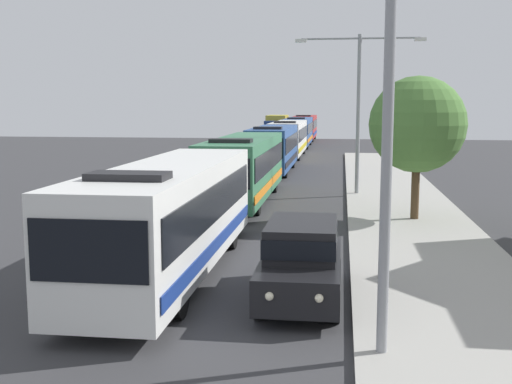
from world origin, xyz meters
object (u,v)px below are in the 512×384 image
(box_truck_oncoming, at_px, (277,127))
(roadside_tree, at_px, (417,125))
(bus_lead, at_px, (172,214))
(bus_middle, at_px, (273,147))
(bus_tail_end, at_px, (305,127))
(bus_fourth_in_line, at_px, (289,137))
(streetlamp_near, at_px, (389,83))
(white_suv, at_px, (302,258))
(streetlamp_mid, at_px, (359,96))
(bus_rear, at_px, (298,131))
(bus_second_in_line, at_px, (244,166))

(box_truck_oncoming, xyz_separation_m, roadside_tree, (10.81, -52.53, 2.16))
(roadside_tree, bearing_deg, bus_lead, -130.60)
(bus_middle, distance_m, bus_tail_end, 37.50)
(bus_middle, distance_m, bus_fourth_in_line, 12.62)
(bus_middle, xyz_separation_m, streetlamp_near, (5.40, -31.67, 3.37))
(bus_lead, height_order, bus_middle, same)
(white_suv, height_order, streetlamp_mid, streetlamp_mid)
(streetlamp_mid, bearing_deg, box_truck_oncoming, 100.82)
(roadside_tree, bearing_deg, bus_rear, 99.95)
(bus_fourth_in_line, bearing_deg, bus_rear, 90.00)
(streetlamp_mid, bearing_deg, bus_middle, 117.06)
(bus_middle, xyz_separation_m, streetlamp_mid, (5.40, -10.57, 3.35))
(bus_middle, distance_m, bus_rear, 25.23)
(bus_lead, distance_m, bus_tail_end, 63.84)
(box_truck_oncoming, relative_size, streetlamp_near, 0.88)
(streetlamp_near, bearing_deg, roadside_tree, 81.47)
(white_suv, bearing_deg, bus_middle, 97.45)
(streetlamp_mid, relative_size, roadside_tree, 1.41)
(bus_middle, xyz_separation_m, bus_rear, (0.00, 25.23, 0.00))
(white_suv, distance_m, roadside_tree, 11.70)
(bus_fourth_in_line, xyz_separation_m, bus_tail_end, (-0.00, 24.88, -0.00))
(streetlamp_mid, bearing_deg, bus_fourth_in_line, 103.10)
(roadside_tree, bearing_deg, streetlamp_near, -98.53)
(bus_second_in_line, bearing_deg, bus_fourth_in_line, 90.00)
(bus_rear, bearing_deg, bus_middle, -90.00)
(bus_second_in_line, height_order, streetlamp_mid, streetlamp_mid)
(bus_tail_end, distance_m, streetlamp_near, 69.47)
(bus_second_in_line, relative_size, bus_middle, 1.11)
(bus_middle, xyz_separation_m, bus_tail_end, (0.00, 37.50, 0.00))
(bus_lead, distance_m, streetlamp_mid, 17.00)
(box_truck_oncoming, distance_m, streetlamp_mid, 46.47)
(box_truck_oncoming, bearing_deg, streetlamp_mid, -79.18)
(bus_fourth_in_line, xyz_separation_m, white_suv, (3.70, -40.89, -0.66))
(streetlamp_near, height_order, streetlamp_mid, streetlamp_near)
(streetlamp_mid, bearing_deg, bus_rear, 98.57)
(bus_lead, xyz_separation_m, white_suv, (3.70, -1.93, -0.66))
(bus_fourth_in_line, bearing_deg, streetlamp_mid, -76.90)
(bus_lead, relative_size, bus_middle, 1.09)
(bus_second_in_line, relative_size, bus_rear, 1.04)
(white_suv, bearing_deg, bus_fourth_in_line, 95.17)
(bus_lead, distance_m, roadside_tree, 11.74)
(bus_second_in_line, height_order, bus_fourth_in_line, same)
(white_suv, relative_size, roadside_tree, 0.84)
(white_suv, bearing_deg, box_truck_oncoming, 96.32)
(bus_second_in_line, distance_m, streetlamp_near, 19.57)
(bus_rear, relative_size, box_truck_oncoming, 1.63)
(bus_lead, height_order, white_suv, bus_lead)
(bus_lead, xyz_separation_m, streetlamp_near, (5.40, -5.34, 3.37))
(bus_fourth_in_line, height_order, bus_rear, same)
(bus_tail_end, relative_size, box_truck_oncoming, 1.62)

